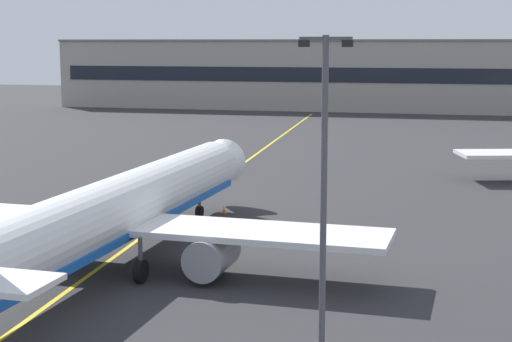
% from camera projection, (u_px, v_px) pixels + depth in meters
% --- Properties ---
extents(taxiway_centreline, '(8.85, 179.81, 0.01)m').
position_uv_depth(taxiway_centreline, '(171.00, 216.00, 61.13)').
color(taxiway_centreline, yellow).
rests_on(taxiway_centreline, ground).
extents(airliner_foreground, '(32.18, 41.50, 11.65)m').
position_uv_depth(airliner_foreground, '(112.00, 213.00, 46.13)').
color(airliner_foreground, white).
rests_on(airliner_foreground, ground).
extents(apron_lamp_post, '(2.24, 0.90, 13.45)m').
position_uv_depth(apron_lamp_post, '(324.00, 189.00, 33.75)').
color(apron_lamp_post, '#515156').
rests_on(apron_lamp_post, ground).
extents(safety_cone_by_nose_gear, '(0.44, 0.44, 0.55)m').
position_uv_depth(safety_cone_by_nose_gear, '(224.00, 210.00, 62.21)').
color(safety_cone_by_nose_gear, orange).
rests_on(safety_cone_by_nose_gear, ground).
extents(terminal_building, '(110.54, 12.40, 13.71)m').
position_uv_depth(terminal_building, '(332.00, 75.00, 156.52)').
color(terminal_building, '#9E998E').
rests_on(terminal_building, ground).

